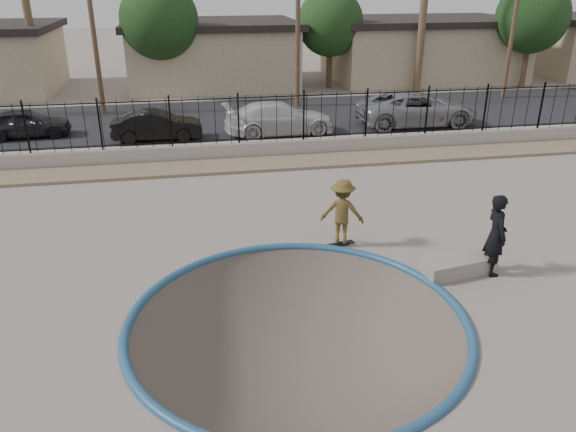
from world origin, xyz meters
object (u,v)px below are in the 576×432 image
Objects in this scene: car_c at (280,118)px; skateboard at (341,243)px; skater at (342,215)px; car_a at (26,123)px; car_d at (417,109)px; videographer at (496,235)px; car_b at (157,125)px; concrete_ledge at (454,266)px.

skateboard is at bearing 174.51° from car_c.
car_c is (0.29, 11.17, -0.12)m from skater.
car_a reaches higher than skateboard.
car_d is at bearing -90.63° from car_c.
car_c is at bearing -102.75° from car_a.
videographer reaches higher than car_a.
car_b is 0.67× the size of car_d.
skater is at bearing 61.65° from videographer.
videographer is 1.22× the size of concrete_ledge.
car_b reaches higher than skateboard.
car_d reaches higher than skateboard.
videographer is 14.08m from car_d.
skateboard is 0.15× the size of car_c.
skateboard is 0.13× the size of car_d.
car_a is 0.65× the size of car_d.
car_b is 5.24m from car_c.
car_a is (-10.48, 12.61, 0.60)m from skateboard.
concrete_ledge is at bearing 159.10° from skater.
car_a is at bearing 86.58° from car_d.
videographer is 15.46m from car_b.
skateboard is at bearing -83.48° from skater.
car_c is 0.87× the size of car_d.
concrete_ledge is at bearing 161.38° from car_d.
car_d is (4.57, 13.50, 0.60)m from concrete_ledge.
car_d reaches higher than car_a.
videographer reaches higher than skateboard.
skater reaches higher than car_d.
skater reaches higher than skateboard.
car_c reaches higher than car_b.
car_a is (-12.68, 14.56, 0.45)m from concrete_ledge.
skater is 2.30× the size of skateboard.
car_b is at bearing 118.60° from concrete_ledge.
concrete_ledge is 0.33× the size of car_c.
car_b is at bearing 100.98° from skateboard.
skater reaches higher than concrete_ledge.
concrete_ledge is 14.26m from car_d.
car_b is (-8.04, 13.21, -0.33)m from videographer.
skateboard is 12.23m from car_b.
car_d is (3.68, 13.59, -0.17)m from videographer.
videographer is 1.18m from concrete_ledge.
videographer is 13.50m from car_c.
car_d is (6.77, 11.55, 0.75)m from skateboard.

